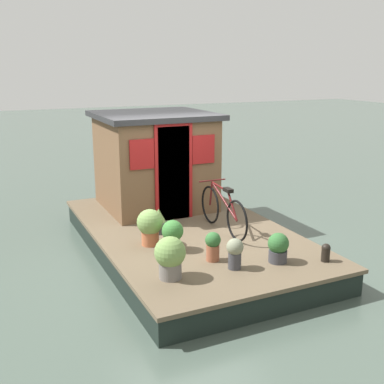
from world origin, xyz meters
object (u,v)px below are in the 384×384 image
(houseboat_cabin, at_px, (155,160))
(potted_plant_lavender, at_px, (170,256))
(potted_plant_ivy, at_px, (173,233))
(potted_plant_sage, at_px, (150,225))
(potted_plant_succulent, at_px, (235,252))
(mooring_bollard, at_px, (326,252))
(bicycle, at_px, (223,210))
(potted_plant_fern, at_px, (213,245))
(potted_plant_geranium, at_px, (159,221))
(potted_plant_basil, at_px, (278,247))

(houseboat_cabin, height_order, potted_plant_lavender, houseboat_cabin)
(potted_plant_ivy, distance_m, potted_plant_sage, 0.43)
(potted_plant_succulent, xyz_separation_m, mooring_bollard, (-0.33, -1.31, -0.10))
(bicycle, relative_size, potted_plant_fern, 3.88)
(houseboat_cabin, xyz_separation_m, potted_plant_geranium, (-1.51, 0.52, -0.74))
(potted_plant_basil, bearing_deg, houseboat_cabin, 9.63)
(potted_plant_ivy, bearing_deg, houseboat_cabin, -14.72)
(bicycle, xyz_separation_m, potted_plant_sage, (-0.07, 1.33, -0.05))
(potted_plant_sage, bearing_deg, bicycle, -86.93)
(potted_plant_basil, xyz_separation_m, potted_plant_fern, (0.44, 0.82, 0.01))
(potted_plant_basil, bearing_deg, potted_plant_fern, 61.62)
(potted_plant_succulent, height_order, potted_plant_geranium, potted_plant_succulent)
(houseboat_cabin, distance_m, potted_plant_succulent, 3.39)
(bicycle, height_order, potted_plant_sage, bicycle)
(potted_plant_ivy, distance_m, mooring_bollard, 2.25)
(houseboat_cabin, relative_size, mooring_bollard, 8.13)
(potted_plant_fern, relative_size, potted_plant_geranium, 1.02)
(potted_plant_succulent, height_order, mooring_bollard, potted_plant_succulent)
(potted_plant_basil, relative_size, mooring_bollard, 1.63)
(potted_plant_ivy, relative_size, potted_plant_succulent, 1.09)
(potted_plant_ivy, distance_m, potted_plant_basil, 1.59)
(houseboat_cabin, distance_m, potted_plant_lavender, 3.44)
(potted_plant_succulent, distance_m, potted_plant_sage, 1.54)
(potted_plant_succulent, bearing_deg, potted_plant_basil, -95.36)
(potted_plant_ivy, xyz_separation_m, potted_plant_sage, (0.36, 0.23, 0.05))
(potted_plant_lavender, bearing_deg, potted_plant_geranium, -16.33)
(potted_plant_geranium, relative_size, mooring_bollard, 1.58)
(bicycle, distance_m, potted_plant_basil, 1.49)
(potted_plant_succulent, bearing_deg, potted_plant_lavender, 84.25)
(bicycle, xyz_separation_m, potted_plant_geranium, (0.39, 1.00, -0.18))
(potted_plant_geranium, bearing_deg, potted_plant_ivy, 173.55)
(potted_plant_basil, height_order, potted_plant_sage, potted_plant_sage)
(potted_plant_fern, relative_size, potted_plant_lavender, 0.75)
(houseboat_cabin, relative_size, potted_plant_sage, 3.76)
(houseboat_cabin, height_order, potted_plant_sage, houseboat_cabin)
(houseboat_cabin, distance_m, potted_plant_fern, 3.03)
(potted_plant_basil, height_order, mooring_bollard, potted_plant_basil)
(houseboat_cabin, xyz_separation_m, potted_plant_fern, (-2.94, 0.24, -0.71))
(potted_plant_basil, bearing_deg, potted_plant_ivy, 48.46)
(houseboat_cabin, distance_m, potted_plant_sage, 2.23)
(potted_plant_succulent, xyz_separation_m, potted_plant_sage, (1.35, 0.74, 0.07))
(potted_plant_fern, xyz_separation_m, potted_plant_geranium, (1.43, 0.28, -0.03))
(mooring_bollard, bearing_deg, potted_plant_ivy, 54.09)
(potted_plant_ivy, bearing_deg, potted_plant_basil, -131.54)
(potted_plant_basil, distance_m, potted_plant_sage, 2.00)
(potted_plant_basil, xyz_separation_m, potted_plant_lavender, (0.16, 1.60, 0.09))
(houseboat_cabin, relative_size, potted_plant_basil, 4.99)
(potted_plant_sage, bearing_deg, potted_plant_basil, -134.95)
(potted_plant_geranium, xyz_separation_m, potted_plant_sage, (-0.46, 0.32, 0.12))
(bicycle, xyz_separation_m, potted_plant_lavender, (-1.33, 1.51, -0.06))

